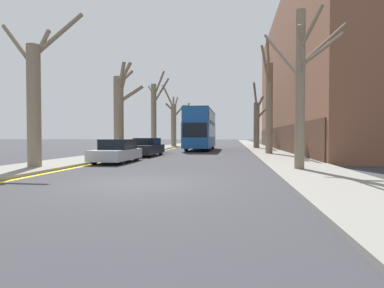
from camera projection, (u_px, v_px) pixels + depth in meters
ground_plane at (137, 184)px, 9.52m from camera, size 300.00×300.00×0.00m
sidewalk_left at (187, 144)px, 59.89m from camera, size 3.18×120.00×0.12m
sidewalk_right at (251, 144)px, 58.15m from camera, size 3.18×120.00×0.12m
building_facade_right at (324, 78)px, 32.65m from camera, size 10.08×36.85×15.88m
kerb_line_stripe at (196, 144)px, 59.64m from camera, size 0.24×120.00×0.01m
street_tree_left_0 at (35, 97)px, 13.60m from camera, size 3.52×2.29×7.72m
street_tree_left_1 at (120, 110)px, 23.52m from camera, size 2.36×3.24×7.35m
street_tree_left_2 at (154, 114)px, 33.47m from camera, size 2.94×2.80×8.55m
street_tree_left_3 at (173, 121)px, 44.57m from camera, size 3.52×4.12×9.22m
street_tree_left_4 at (185, 123)px, 54.18m from camera, size 1.12×2.54×7.80m
street_tree_right_0 at (301, 83)px, 12.82m from camera, size 3.79×3.54×6.88m
street_tree_right_1 at (269, 103)px, 24.45m from camera, size 1.20×4.96×8.78m
street_tree_right_2 at (257, 122)px, 36.42m from camera, size 2.02×4.10×7.70m
double_decker_bus at (201, 128)px, 33.05m from camera, size 2.61×10.44×4.39m
parked_car_0 at (117, 152)px, 17.22m from camera, size 1.78×4.02×1.34m
parked_car_1 at (147, 147)px, 23.09m from camera, size 1.78×4.56×1.38m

